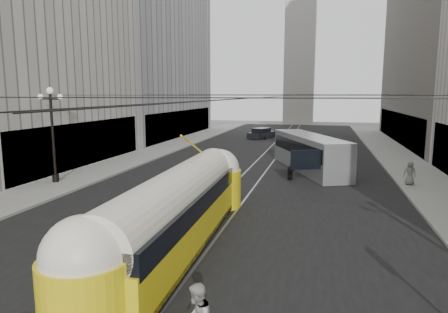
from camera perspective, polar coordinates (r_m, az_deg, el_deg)
The scene contains 14 objects.
road at distance 38.45m, azimuth 6.27°, elevation -0.21°, with size 20.00×85.00×0.02m, color black.
sidewalk_left at distance 44.90m, azimuth -8.47°, elevation 1.16°, with size 4.00×72.00×0.15m, color gray.
sidewalk_right at distance 42.16m, azimuth 23.32°, elevation 0.02°, with size 4.00×72.00×0.15m, color gray.
rail_left at distance 38.55m, azimuth 5.17°, elevation -0.17°, with size 0.12×85.00×0.04m, color gray.
rail_right at distance 38.36m, azimuth 7.38°, elevation -0.26°, with size 0.12×85.00×0.04m, color gray.
building_left_far at distance 59.28m, azimuth -11.68°, elevation 16.75°, with size 12.60×28.60×28.60m.
distant_tower at distance 85.74m, azimuth 10.84°, elevation 14.75°, with size 6.00×6.00×31.36m.
lamppost_left_mid at distance 29.14m, azimuth -23.31°, elevation 3.61°, with size 1.86×0.44×6.37m.
catenary at distance 36.95m, azimuth 6.40°, elevation 8.58°, with size 25.00×72.00×0.23m.
streetcar at distance 16.03m, azimuth -6.73°, elevation -7.52°, with size 2.65×14.72×3.20m.
city_bus at distance 32.42m, azimuth 12.06°, elevation 0.71°, with size 6.53×11.60×2.84m.
sedan_white_far at distance 50.09m, azimuth 11.24°, elevation 2.47°, with size 3.08×4.38×1.28m.
sedan_dark_far at distance 55.25m, azimuth 5.35°, elevation 3.27°, with size 3.45×4.91×1.43m.
pedestrian_sidewalk_right at distance 28.94m, azimuth 25.02°, elevation -2.15°, with size 0.77×0.47×1.58m, color slate.
Camera 1 is at (4.97, -5.13, 6.10)m, focal length 32.00 mm.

